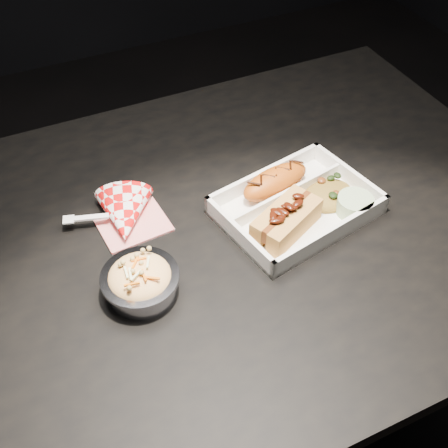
% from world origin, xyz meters
% --- Properties ---
extents(floor, '(4.00, 4.00, 0.05)m').
position_xyz_m(floor, '(0.00, 0.00, -0.03)').
color(floor, black).
rests_on(floor, ground).
extents(dining_table, '(1.20, 0.80, 0.75)m').
position_xyz_m(dining_table, '(0.00, 0.00, 0.66)').
color(dining_table, black).
rests_on(dining_table, ground).
extents(food_tray, '(0.28, 0.22, 0.04)m').
position_xyz_m(food_tray, '(0.15, -0.02, 0.76)').
color(food_tray, white).
rests_on(food_tray, dining_table).
extents(fried_pastry, '(0.14, 0.08, 0.05)m').
position_xyz_m(fried_pastry, '(0.14, 0.03, 0.78)').
color(fried_pastry, '#B75212').
rests_on(fried_pastry, food_tray).
extents(hotdog, '(0.14, 0.10, 0.06)m').
position_xyz_m(hotdog, '(0.12, -0.06, 0.78)').
color(hotdog, '#C08841').
rests_on(hotdog, food_tray).
extents(fried_rice_mound, '(0.11, 0.09, 0.03)m').
position_xyz_m(fried_rice_mound, '(0.22, -0.02, 0.77)').
color(fried_rice_mound, olive).
rests_on(fried_rice_mound, food_tray).
extents(cupcake_liner, '(0.06, 0.06, 0.03)m').
position_xyz_m(cupcake_liner, '(0.24, -0.07, 0.77)').
color(cupcake_liner, '#A3BE8F').
rests_on(cupcake_liner, food_tray).
extents(foil_coleslaw_cup, '(0.11, 0.11, 0.07)m').
position_xyz_m(foil_coleslaw_cup, '(-0.14, -0.08, 0.78)').
color(foil_coleslaw_cup, silver).
rests_on(foil_coleslaw_cup, dining_table).
extents(napkin_fork, '(0.17, 0.13, 0.10)m').
position_xyz_m(napkin_fork, '(-0.11, 0.07, 0.77)').
color(napkin_fork, red).
rests_on(napkin_fork, dining_table).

